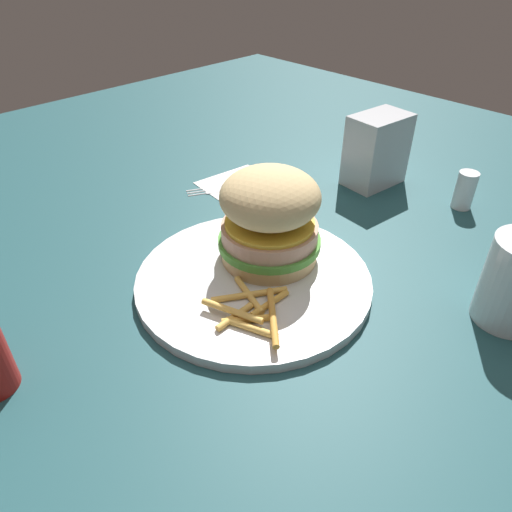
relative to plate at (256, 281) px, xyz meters
The scene contains 8 objects.
ground_plane 0.01m from the plate, 68.03° to the left, with size 1.60×1.60×0.00m, color #1E474C.
plate is the anchor object (origin of this frame).
sandwich 0.08m from the plate, 65.59° to the right, with size 0.12×0.12×0.11m.
fries_pile 0.06m from the plate, 131.57° to the left, with size 0.11×0.10×0.01m.
napkin 0.25m from the plate, 38.79° to the right, with size 0.11×0.11×0.00m, color white.
fork 0.25m from the plate, 38.43° to the right, with size 0.09×0.16×0.00m.
napkin_dispenser 0.32m from the plate, 79.56° to the right, with size 0.09×0.06×0.11m, color #B7BABF.
salt_shaker 0.35m from the plate, 102.95° to the right, with size 0.03×0.03×0.06m, color white.
Camera 1 is at (-0.31, 0.29, 0.35)m, focal length 33.39 mm.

